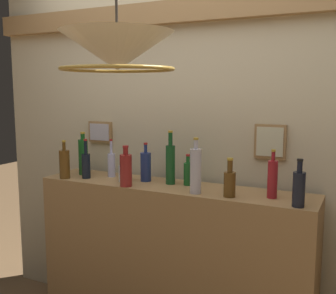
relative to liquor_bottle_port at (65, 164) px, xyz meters
The scene contains 16 objects.
panelled_rear_partition 0.84m from the liquor_bottle_port, 27.64° to the left, with size 3.09×0.15×2.42m.
bar_shelf_unit 0.97m from the liquor_bottle_port, ahead, with size 1.77×0.36×1.03m, color #9E7547.
liquor_bottle_port is the anchor object (origin of this frame).
liquor_bottle_gin 0.73m from the liquor_bottle_port, 13.13° to the left, with size 0.06×0.06×0.34m.
liquor_bottle_mezcal 0.84m from the liquor_bottle_port, 12.71° to the left, with size 0.05×0.05×0.20m.
liquor_bottle_tequila 0.94m from the liquor_bottle_port, ahead, with size 0.07×0.07×0.32m.
liquor_bottle_rye 0.31m from the liquor_bottle_port, 35.48° to the left, with size 0.05×0.05×0.26m.
liquor_bottle_rum 0.56m from the liquor_bottle_port, 17.63° to the left, with size 0.07×0.07×0.25m.
liquor_bottle_whiskey 1.37m from the liquor_bottle_port, ahead, with size 0.06×0.06×0.27m.
liquor_bottle_sherry 0.16m from the liquor_bottle_port, 77.32° to the left, with size 0.07×0.07×0.30m.
liquor_bottle_bourbon 0.49m from the liquor_bottle_port, ahead, with size 0.07×0.07×0.25m.
liquor_bottle_scotch 1.14m from the liquor_bottle_port, ahead, with size 0.07×0.07×0.22m.
liquor_bottle_brandy 1.52m from the liquor_bottle_port, ahead, with size 0.06×0.06×0.25m.
liquor_bottle_vermouth 0.14m from the liquor_bottle_port, 27.12° to the left, with size 0.06×0.06×0.27m.
glass_tumbler_rocks 0.43m from the liquor_bottle_port, 12.75° to the left, with size 0.08×0.08×0.10m.
pendant_lamp 1.17m from the liquor_bottle_port, 34.46° to the right, with size 0.52×0.52×0.57m.
Camera 1 is at (1.09, -1.41, 1.64)m, focal length 43.80 mm.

